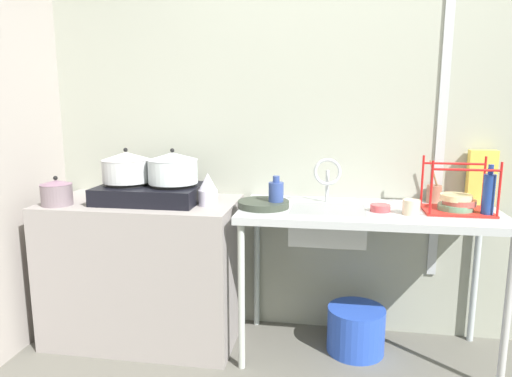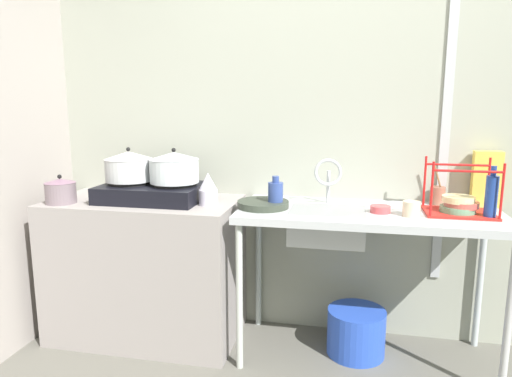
% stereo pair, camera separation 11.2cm
% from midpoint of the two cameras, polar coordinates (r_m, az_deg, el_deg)
% --- Properties ---
extents(wall_back, '(4.57, 0.10, 2.59)m').
position_cam_midpoint_polar(wall_back, '(2.80, 11.69, 8.30)').
color(wall_back, '#9EA192').
rests_on(wall_back, ground).
extents(wall_metal_strip, '(0.05, 0.01, 2.07)m').
position_cam_midpoint_polar(wall_metal_strip, '(2.80, 21.08, 10.48)').
color(wall_metal_strip, '#B6BABD').
extents(counter_concrete, '(1.09, 0.58, 0.84)m').
position_cam_midpoint_polar(counter_concrete, '(2.87, -14.70, -9.70)').
color(counter_concrete, gray).
rests_on(counter_concrete, ground).
extents(counter_sink, '(1.37, 0.58, 0.84)m').
position_cam_midpoint_polar(counter_sink, '(2.54, 12.40, -4.02)').
color(counter_sink, '#B6BABD').
rests_on(counter_sink, ground).
extents(stove, '(0.58, 0.40, 0.11)m').
position_cam_midpoint_polar(stove, '(2.73, -14.04, -0.50)').
color(stove, black).
rests_on(stove, counter_concrete).
extents(pot_on_left_burner, '(0.28, 0.28, 0.20)m').
position_cam_midpoint_polar(pot_on_left_burner, '(2.76, -16.83, 2.58)').
color(pot_on_left_burner, silver).
rests_on(pot_on_left_burner, stove).
extents(pot_on_right_burner, '(0.28, 0.28, 0.20)m').
position_cam_midpoint_polar(pot_on_right_burner, '(2.65, -11.42, 2.53)').
color(pot_on_right_burner, silver).
rests_on(pot_on_right_burner, stove).
extents(pot_beside_stove, '(0.17, 0.17, 0.16)m').
position_cam_midpoint_polar(pot_beside_stove, '(2.80, -24.44, -0.46)').
color(pot_beside_stove, slate).
rests_on(pot_beside_stove, counter_concrete).
extents(percolator, '(0.11, 0.11, 0.18)m').
position_cam_midpoint_polar(percolator, '(2.56, -7.20, -0.16)').
color(percolator, silver).
rests_on(percolator, counter_concrete).
extents(sink_basin, '(0.40, 0.30, 0.17)m').
position_cam_midpoint_polar(sink_basin, '(2.51, 7.55, -4.44)').
color(sink_basin, '#B6BABD').
rests_on(sink_basin, counter_sink).
extents(faucet, '(0.15, 0.09, 0.26)m').
position_cam_midpoint_polar(faucet, '(2.58, 7.57, 1.77)').
color(faucet, '#B6BABD').
rests_on(faucet, counter_sink).
extents(frying_pan, '(0.28, 0.28, 0.04)m').
position_cam_midpoint_polar(frying_pan, '(2.51, -0.36, -1.94)').
color(frying_pan, '#31382E').
rests_on(frying_pan, counter_sink).
extents(dish_rack, '(0.34, 0.26, 0.28)m').
position_cam_midpoint_polar(dish_rack, '(2.59, 22.41, -1.69)').
color(dish_rack, red).
rests_on(dish_rack, counter_sink).
extents(cup_by_rack, '(0.09, 0.09, 0.08)m').
position_cam_midpoint_polar(cup_by_rack, '(2.45, 17.36, -2.22)').
color(cup_by_rack, beige).
rests_on(cup_by_rack, counter_sink).
extents(small_bowl_on_drainboard, '(0.10, 0.10, 0.04)m').
position_cam_midpoint_polar(small_bowl_on_drainboard, '(2.49, 13.83, -2.34)').
color(small_bowl_on_drainboard, '#C7474C').
rests_on(small_bowl_on_drainboard, counter_sink).
extents(bottle_by_sink, '(0.08, 0.08, 0.18)m').
position_cam_midpoint_polar(bottle_by_sink, '(2.48, 1.20, -0.74)').
color(bottle_by_sink, navy).
rests_on(bottle_by_sink, counter_sink).
extents(bottle_by_rack, '(0.06, 0.06, 0.26)m').
position_cam_midpoint_polar(bottle_by_rack, '(2.54, 25.64, -0.65)').
color(bottle_by_rack, navy).
rests_on(bottle_by_rack, counter_sink).
extents(cereal_box, '(0.15, 0.08, 0.30)m').
position_cam_midpoint_polar(cereal_box, '(2.83, 25.02, 1.26)').
color(cereal_box, '#E7C74A').
rests_on(cereal_box, counter_sink).
extents(utensil_jar, '(0.08, 0.08, 0.24)m').
position_cam_midpoint_polar(utensil_jar, '(2.78, 20.03, -0.59)').
color(utensil_jar, '#9C644E').
rests_on(utensil_jar, counter_sink).
extents(bucket_on_floor, '(0.32, 0.32, 0.26)m').
position_cam_midpoint_polar(bucket_on_floor, '(2.78, 11.13, -16.73)').
color(bucket_on_floor, blue).
rests_on(bucket_on_floor, ground).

